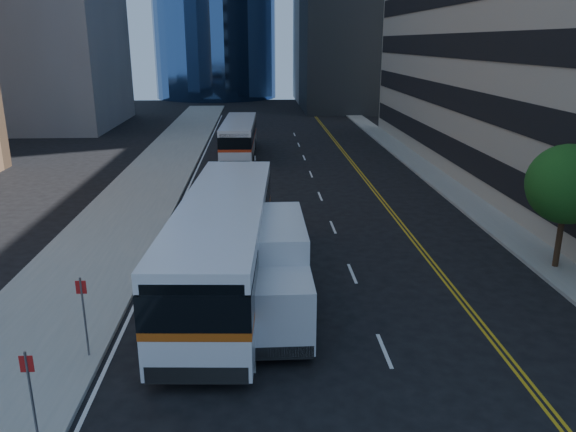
# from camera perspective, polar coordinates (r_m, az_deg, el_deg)

# --- Properties ---
(ground) EXTENTS (160.00, 160.00, 0.00)m
(ground) POSITION_cam_1_polar(r_m,az_deg,el_deg) (16.19, 9.55, -17.02)
(ground) COLOR black
(ground) RESTS_ON ground
(sidewalk_west) EXTENTS (5.00, 90.00, 0.15)m
(sidewalk_west) POSITION_cam_1_polar(r_m,az_deg,el_deg) (39.72, -13.55, 3.73)
(sidewalk_west) COLOR gray
(sidewalk_west) RESTS_ON ground
(sidewalk_east) EXTENTS (2.00, 90.00, 0.15)m
(sidewalk_east) POSITION_cam_1_polar(r_m,az_deg,el_deg) (40.94, 14.44, 4.07)
(sidewalk_east) COLOR gray
(sidewalk_east) RESTS_ON ground
(street_tree) EXTENTS (3.20, 3.20, 5.10)m
(street_tree) POSITION_cam_1_polar(r_m,az_deg,el_deg) (24.93, 26.51, 2.89)
(street_tree) COLOR #332114
(street_tree) RESTS_ON sidewalk_east
(bus_front) EXTENTS (3.80, 13.88, 3.54)m
(bus_front) POSITION_cam_1_polar(r_m,az_deg,el_deg) (21.11, -6.51, -2.57)
(bus_front) COLOR white
(bus_front) RESTS_ON ground
(bus_rear) EXTENTS (2.82, 11.35, 2.91)m
(bus_rear) POSITION_cam_1_polar(r_m,az_deg,el_deg) (46.73, -4.98, 8.03)
(bus_rear) COLOR silver
(bus_rear) RESTS_ON ground
(box_truck) EXTENTS (2.30, 6.61, 3.16)m
(box_truck) POSITION_cam_1_polar(r_m,az_deg,el_deg) (19.08, -1.57, -5.52)
(box_truck) COLOR silver
(box_truck) RESTS_ON ground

